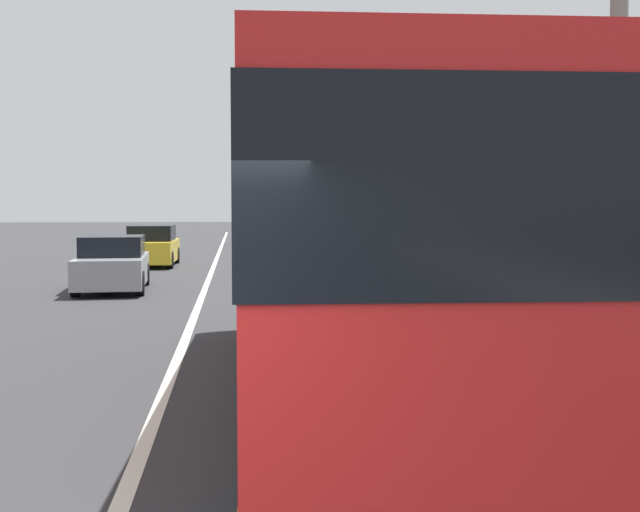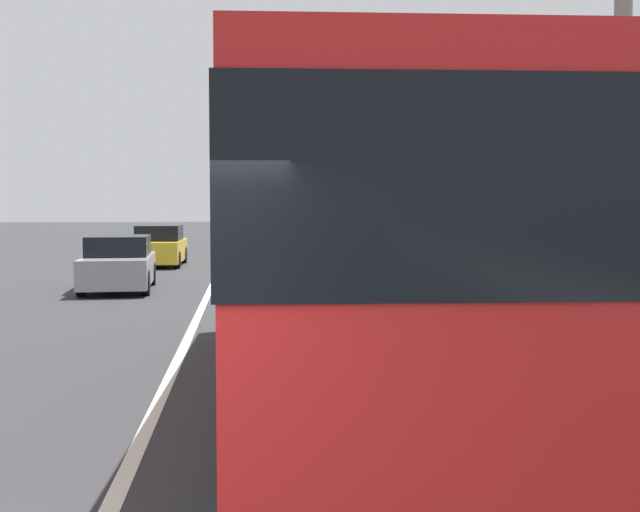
# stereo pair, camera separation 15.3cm
# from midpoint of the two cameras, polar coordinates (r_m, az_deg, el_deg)

# --- Properties ---
(sidewalk_curb) EXTENTS (110.00, 3.60, 0.14)m
(sidewalk_curb) POSITION_cam_midpoint_polar(r_m,az_deg,el_deg) (14.70, 21.27, -5.26)
(sidewalk_curb) COLOR gray
(sidewalk_curb) RESTS_ON ground
(lane_divider_line) EXTENTS (110.00, 0.16, 0.01)m
(lane_divider_line) POSITION_cam_midpoint_polar(r_m,az_deg,el_deg) (13.13, -10.25, -6.40)
(lane_divider_line) COLOR silver
(lane_divider_line) RESTS_ON ground
(coach_bus) EXTENTS (10.99, 2.96, 3.20)m
(coach_bus) POSITION_cam_midpoint_polar(r_m,az_deg,el_deg) (9.24, 2.54, 1.12)
(coach_bus) COLOR red
(coach_bus) RESTS_ON ground
(car_ahead_same_lane) EXTENTS (4.20, 2.00, 1.48)m
(car_ahead_same_lane) POSITION_cam_midpoint_polar(r_m,az_deg,el_deg) (21.90, -15.00, -0.62)
(car_ahead_same_lane) COLOR gray
(car_ahead_same_lane) RESTS_ON ground
(car_side_street) EXTENTS (4.24, 1.81, 1.55)m
(car_side_street) POSITION_cam_midpoint_polar(r_m,az_deg,el_deg) (30.55, -12.21, 0.67)
(car_side_street) COLOR gold
(car_side_street) RESTS_ON ground
(car_behind_bus) EXTENTS (4.42, 1.89, 1.55)m
(car_behind_bus) POSITION_cam_midpoint_polar(r_m,az_deg,el_deg) (46.43, -4.56, 1.73)
(car_behind_bus) COLOR gray
(car_behind_bus) RESTS_ON ground
(roadside_tree_mid_block) EXTENTS (4.13, 4.13, 5.91)m
(roadside_tree_mid_block) POSITION_cam_midpoint_polar(r_m,az_deg,el_deg) (18.47, 17.27, 8.31)
(roadside_tree_mid_block) COLOR brown
(roadside_tree_mid_block) RESTS_ON ground
(utility_pole) EXTENTS (0.31, 0.31, 6.52)m
(utility_pole) POSITION_cam_midpoint_polar(r_m,az_deg,el_deg) (15.25, 20.39, 7.09)
(utility_pole) COLOR slate
(utility_pole) RESTS_ON ground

